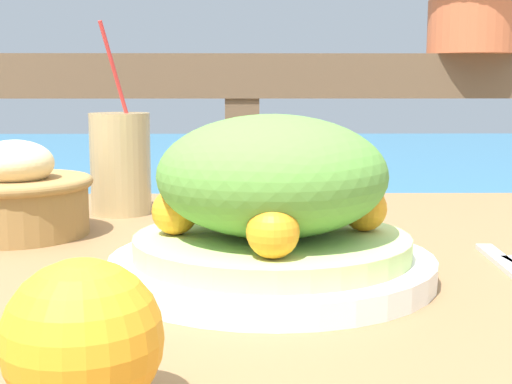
% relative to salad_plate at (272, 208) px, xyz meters
% --- Properties ---
extents(patio_table, '(1.13, 0.89, 0.76)m').
position_rel_salad_plate_xyz_m(patio_table, '(-0.03, 0.04, -0.16)').
color(patio_table, olive).
rests_on(patio_table, ground_plane).
extents(railing_fence, '(2.80, 0.08, 0.99)m').
position_rel_salad_plate_xyz_m(railing_fence, '(-0.03, 0.89, -0.14)').
color(railing_fence, brown).
rests_on(railing_fence, ground_plane).
extents(sea_backdrop, '(12.00, 4.00, 0.51)m').
position_rel_salad_plate_xyz_m(sea_backdrop, '(-0.03, 3.39, -0.57)').
color(sea_backdrop, teal).
rests_on(sea_backdrop, ground_plane).
extents(salad_plate, '(0.28, 0.28, 0.14)m').
position_rel_salad_plate_xyz_m(salad_plate, '(0.00, 0.00, 0.00)').
color(salad_plate, white).
rests_on(salad_plate, patio_table).
extents(drink_glass, '(0.08, 0.08, 0.24)m').
position_rel_salad_plate_xyz_m(drink_glass, '(-0.18, 0.31, 0.00)').
color(drink_glass, tan).
rests_on(drink_glass, patio_table).
extents(bread_basket, '(0.17, 0.17, 0.11)m').
position_rel_salad_plate_xyz_m(bread_basket, '(-0.28, 0.18, -0.02)').
color(bread_basket, olive).
rests_on(bread_basket, patio_table).
extents(fork, '(0.02, 0.18, 0.00)m').
position_rel_salad_plate_xyz_m(fork, '(0.22, 0.02, -0.06)').
color(fork, silver).
rests_on(fork, patio_table).
extents(orange_near_basket, '(0.08, 0.08, 0.08)m').
position_rel_salad_plate_xyz_m(orange_near_basket, '(-0.10, -0.26, -0.02)').
color(orange_near_basket, orange).
rests_on(orange_near_basket, patio_table).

